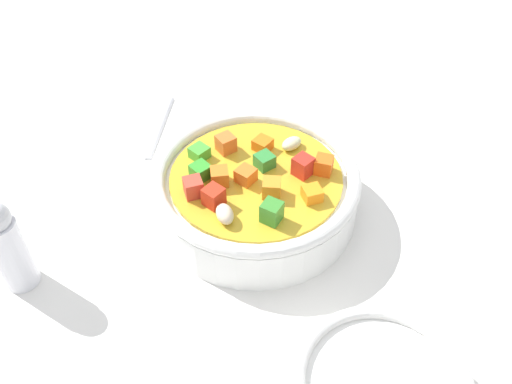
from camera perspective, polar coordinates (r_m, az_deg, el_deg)
ground_plane at (r=54.86cm, az=0.00°, el=-2.65°), size 140.00×140.00×2.00cm
soup_bowl_main at (r=52.07cm, az=-0.01°, el=0.24°), size 19.48×19.48×6.55cm
spoon at (r=61.16cm, az=-11.07°, el=4.13°), size 2.65×19.17×0.86cm
pepper_shaker at (r=49.42cm, az=-24.45°, el=-5.13°), size 2.94×2.94×9.33cm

